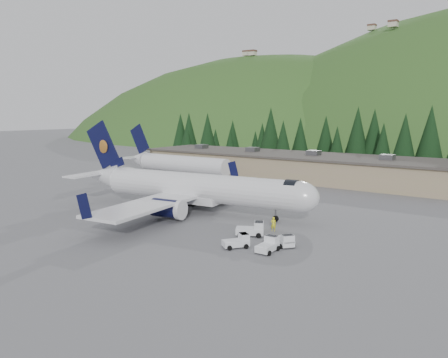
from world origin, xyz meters
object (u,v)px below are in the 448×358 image
at_px(ramp_worker, 273,224).
at_px(airliner, 192,188).
at_px(second_airliner, 173,163).
at_px(terminal_building, 292,165).
at_px(baggage_tug_c, 269,245).
at_px(baggage_tug_a, 252,229).
at_px(baggage_tug_d, 238,241).
at_px(baggage_tug_b, 285,241).

bearing_deg(ramp_worker, airliner, -30.29).
relative_size(second_airliner, terminal_building, 0.39).
height_order(airliner, baggage_tug_c, airliner).
height_order(terminal_building, ramp_worker, terminal_building).
bearing_deg(baggage_tug_a, baggage_tug_d, -105.50).
height_order(airliner, terminal_building, airliner).
distance_m(airliner, second_airliner, 32.52).
bearing_deg(baggage_tug_d, second_airliner, 86.78).
xyz_separation_m(baggage_tug_c, baggage_tug_d, (-3.23, -0.72, -0.02)).
distance_m(second_airliner, baggage_tug_a, 46.64).
distance_m(second_airliner, ramp_worker, 45.58).
height_order(baggage_tug_c, terminal_building, terminal_building).
bearing_deg(baggage_tug_c, baggage_tug_b, -15.33).
distance_m(airliner, ramp_worker, 14.92).
distance_m(terminal_building, ramp_worker, 44.58).
bearing_deg(baggage_tug_a, baggage_tug_b, -44.65).
relative_size(baggage_tug_b, terminal_building, 0.04).
relative_size(baggage_tug_a, baggage_tug_c, 1.25).
xyz_separation_m(baggage_tug_b, baggage_tug_c, (-0.60, -2.42, 0.02)).
distance_m(airliner, baggage_tug_b, 19.96).
bearing_deg(baggage_tug_c, airliner, 60.93).
height_order(second_airliner, baggage_tug_c, second_airliner).
bearing_deg(baggage_tug_b, second_airliner, -175.15).
bearing_deg(baggage_tug_d, baggage_tug_c, -40.60).
relative_size(second_airliner, ramp_worker, 16.02).
distance_m(second_airliner, baggage_tug_b, 51.44).
height_order(baggage_tug_c, ramp_worker, ramp_worker).
relative_size(airliner, terminal_building, 0.54).
relative_size(baggage_tug_b, baggage_tug_d, 0.98).
xyz_separation_m(second_airliner, terminal_building, (19.91, 16.00, -0.70)).
height_order(baggage_tug_b, baggage_tug_d, baggage_tug_d).
relative_size(second_airliner, baggage_tug_a, 7.86).
bearing_deg(baggage_tug_b, airliner, -161.30).
bearing_deg(baggage_tug_d, terminal_building, 57.81).
bearing_deg(baggage_tug_a, airliner, 128.67).
height_order(baggage_tug_a, terminal_building, terminal_building).
bearing_deg(ramp_worker, second_airliner, -53.50).
distance_m(baggage_tug_b, baggage_tug_d, 4.96).
distance_m(baggage_tug_c, ramp_worker, 7.78).
height_order(second_airliner, baggage_tug_d, second_airliner).
bearing_deg(baggage_tug_b, ramp_worker, 170.52).
bearing_deg(baggage_tug_b, baggage_tug_c, -64.59).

